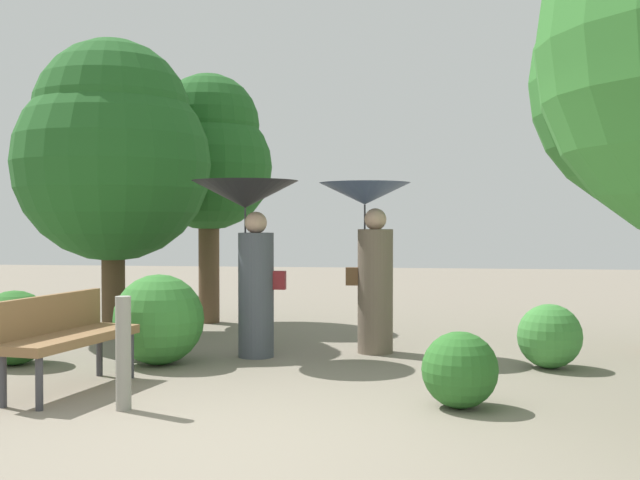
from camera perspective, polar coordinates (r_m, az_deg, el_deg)
The scene contains 11 objects.
ground_plane at distance 5.39m, azimuth -5.67°, elevation -14.51°, with size 40.00×40.00×0.00m, color gray.
person_left at distance 8.54m, azimuth -5.17°, elevation 0.85°, with size 1.16×1.16×1.92m.
person_right at distance 8.79m, azimuth 3.63°, elevation 0.14°, with size 1.02×1.02×1.91m.
park_bench at distance 7.20m, azimuth -18.11°, elevation -6.39°, with size 0.74×1.56×0.83m.
tree_near_left at distance 10.41m, azimuth -14.84°, elevation 6.41°, with size 2.49×2.49×3.80m.
tree_mid_left at distance 11.56m, azimuth -8.10°, elevation 6.19°, with size 1.85×1.85×3.62m.
bush_path_left at distance 8.27m, azimuth -11.64°, elevation -5.67°, with size 0.93×0.93×0.93m, color #387F33.
bush_path_right at distance 8.25m, azimuth 16.35°, elevation -6.72°, with size 0.65×0.65×0.65m, color #428C3D.
bush_behind_bench at distance 6.36m, azimuth 10.13°, elevation -9.27°, with size 0.61×0.61×0.61m, color #2D6B28.
bush_far_side at distance 8.69m, azimuth -21.32°, elevation -5.95°, with size 0.77×0.77×0.77m, color #2D6B28.
path_marker_post at distance 6.36m, azimuth -14.10°, elevation -7.99°, with size 0.12×0.12×0.89m, color gray.
Camera 1 is at (1.21, -5.04, 1.47)m, focal length 44.04 mm.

